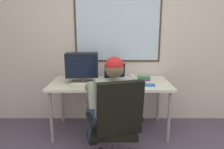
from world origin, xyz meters
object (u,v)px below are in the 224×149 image
at_px(crt_monitor, 81,66).
at_px(cd_case, 149,85).
at_px(desk, 109,86).
at_px(person_seated, 110,106).
at_px(laptop, 115,76).
at_px(office_chair, 116,121).
at_px(wine_glass, 132,78).
at_px(book_stack, 143,78).

bearing_deg(crt_monitor, cd_case, -10.03).
height_order(desk, cd_case, cd_case).
relative_size(desk, cd_case, 10.35).
distance_m(person_seated, crt_monitor, 0.79).
xyz_separation_m(laptop, cd_case, (0.43, -0.26, -0.06)).
bearing_deg(office_chair, person_seated, 103.83).
distance_m(crt_monitor, laptop, 0.50).
xyz_separation_m(office_chair, wine_glass, (0.21, 0.66, 0.28)).
xyz_separation_m(office_chair, person_seated, (-0.06, 0.26, 0.06)).
distance_m(person_seated, book_stack, 0.86).
relative_size(wine_glass, book_stack, 0.79).
distance_m(office_chair, cd_case, 0.84).
bearing_deg(cd_case, office_chair, -122.45).
height_order(office_chair, book_stack, office_chair).
relative_size(office_chair, cd_case, 6.32).
bearing_deg(office_chair, crt_monitor, 118.35).
height_order(crt_monitor, book_stack, crt_monitor).
xyz_separation_m(person_seated, laptop, (0.07, 0.69, 0.17)).
height_order(wine_glass, book_stack, wine_glass).
height_order(crt_monitor, laptop, crt_monitor).
distance_m(desk, office_chair, 0.87).
bearing_deg(office_chair, laptop, 89.78).
bearing_deg(laptop, cd_case, -30.71).
bearing_deg(desk, laptop, 49.19).
relative_size(person_seated, laptop, 3.38).
bearing_deg(person_seated, cd_case, 40.76).
bearing_deg(book_stack, person_seated, -123.36).
distance_m(office_chair, book_stack, 1.06).
bearing_deg(person_seated, wine_glass, 56.04).
bearing_deg(office_chair, wine_glass, 72.44).
relative_size(desk, wine_glass, 10.84).
height_order(crt_monitor, wine_glass, crt_monitor).
relative_size(crt_monitor, book_stack, 2.34).
distance_m(desk, laptop, 0.17).
bearing_deg(cd_case, crt_monitor, 169.97).
xyz_separation_m(office_chair, crt_monitor, (-0.46, 0.85, 0.41)).
bearing_deg(desk, cd_case, -17.87).
height_order(person_seated, wine_glass, person_seated).
height_order(person_seated, cd_case, person_seated).
height_order(crt_monitor, cd_case, crt_monitor).
bearing_deg(crt_monitor, desk, 1.12).
xyz_separation_m(person_seated, wine_glass, (0.27, 0.40, 0.22)).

